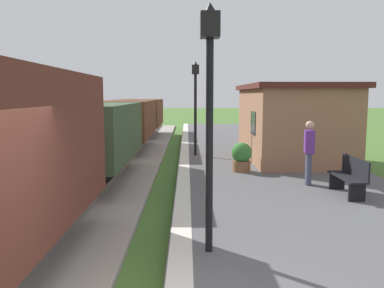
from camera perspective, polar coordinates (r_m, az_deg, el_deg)
The scene contains 8 objects.
freight_train at distance 14.75m, azimuth -12.07°, elevation 2.33°, with size 2.50×26.00×2.72m.
station_hut at distance 15.40m, azimuth 13.96°, elevation 3.11°, with size 3.50×5.80×2.78m.
bench_near_hut at distance 10.30m, azimuth 21.55°, elevation -4.21°, with size 0.42×1.50×0.91m.
bench_down_platform at distance 20.35m, azimuth 10.31°, elevation 1.45°, with size 0.42×1.50×0.91m.
person_waiting at distance 11.05m, azimuth 16.33°, elevation -0.85°, with size 0.30×0.42×1.71m.
potted_planter at distance 12.63m, azimuth 7.08°, elevation -1.78°, with size 0.64×0.64×0.92m.
lamp_post_near at distance 5.92m, azimuth 2.54°, elevation 8.63°, with size 0.28×0.28×3.70m.
lamp_post_far at distance 15.85m, azimuth 0.49°, elevation 7.57°, with size 0.28×0.28×3.70m.
Camera 1 is at (0.50, -3.68, 2.63)m, focal length 37.45 mm.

